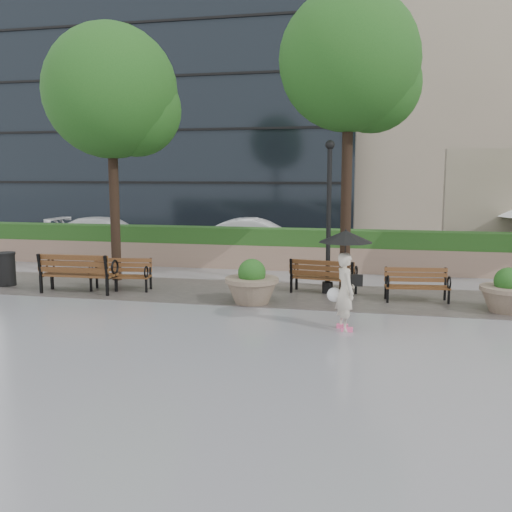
% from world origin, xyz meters
% --- Properties ---
extents(ground, '(100.00, 100.00, 0.00)m').
position_xyz_m(ground, '(0.00, 0.00, 0.00)').
color(ground, gray).
rests_on(ground, ground).
extents(cobble_strip, '(28.00, 3.20, 0.01)m').
position_xyz_m(cobble_strip, '(0.00, 3.00, 0.01)').
color(cobble_strip, '#383330').
rests_on(cobble_strip, ground).
extents(hedge_wall, '(24.00, 0.80, 1.35)m').
position_xyz_m(hedge_wall, '(0.00, 7.00, 0.66)').
color(hedge_wall, '#94755F').
rests_on(hedge_wall, ground).
extents(asphalt_street, '(40.00, 7.00, 0.00)m').
position_xyz_m(asphalt_street, '(0.00, 11.00, 0.00)').
color(asphalt_street, black).
rests_on(asphalt_street, ground).
extents(bldg_glass, '(20.00, 10.00, 25.00)m').
position_xyz_m(bldg_glass, '(-9.00, 22.00, 12.50)').
color(bldg_glass, black).
rests_on(bldg_glass, ground).
extents(bench_0, '(1.99, 0.85, 1.05)m').
position_xyz_m(bench_0, '(-5.43, 2.05, 0.31)').
color(bench_0, brown).
rests_on(bench_0, ground).
extents(bench_1, '(1.66, 0.83, 0.85)m').
position_xyz_m(bench_1, '(-4.46, 2.58, 0.25)').
color(bench_1, brown).
rests_on(bench_1, ground).
extents(bench_2, '(1.78, 0.93, 0.91)m').
position_xyz_m(bench_2, '(0.91, 3.32, 0.27)').
color(bench_2, brown).
rests_on(bench_2, ground).
extents(bench_3, '(1.58, 0.78, 0.82)m').
position_xyz_m(bench_3, '(3.24, 2.86, 0.24)').
color(bench_3, brown).
rests_on(bench_3, ground).
extents(planter_left, '(1.30, 1.30, 1.09)m').
position_xyz_m(planter_left, '(-0.67, 1.83, 0.43)').
color(planter_left, '#7F6B56').
rests_on(planter_left, ground).
extents(planter_right, '(1.22, 1.22, 1.03)m').
position_xyz_m(planter_right, '(5.19, 2.19, 0.40)').
color(planter_right, '#7F6B56').
rests_on(planter_right, ground).
extents(trash_bin, '(0.54, 0.54, 0.90)m').
position_xyz_m(trash_bin, '(-7.90, 2.48, 0.45)').
color(trash_bin, black).
rests_on(trash_bin, ground).
extents(lamppost, '(0.28, 0.28, 3.97)m').
position_xyz_m(lamppost, '(1.01, 3.40, 1.75)').
color(lamppost, black).
rests_on(lamppost, ground).
extents(tree_0, '(3.81, 3.78, 7.33)m').
position_xyz_m(tree_0, '(-5.12, 4.05, 5.30)').
color(tree_0, black).
rests_on(tree_0, ground).
extents(tree_1, '(3.71, 3.66, 7.86)m').
position_xyz_m(tree_1, '(1.56, 4.16, 5.87)').
color(tree_1, black).
rests_on(tree_1, ground).
extents(car_left, '(4.83, 2.08, 1.39)m').
position_xyz_m(car_left, '(-8.54, 9.92, 0.69)').
color(car_left, silver).
rests_on(car_left, ground).
extents(car_right, '(4.33, 1.75, 1.40)m').
position_xyz_m(car_right, '(-2.41, 10.37, 0.70)').
color(car_right, silver).
rests_on(car_right, ground).
extents(pedestrian, '(1.09, 1.09, 2.00)m').
position_xyz_m(pedestrian, '(1.67, -0.07, 1.22)').
color(pedestrian, beige).
rests_on(pedestrian, ground).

